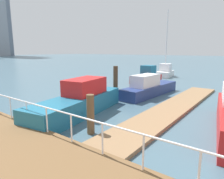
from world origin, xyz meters
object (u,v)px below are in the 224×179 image
at_px(moored_boat_3, 80,101).
at_px(moored_boat_0, 165,71).
at_px(moored_boat_4, 147,77).
at_px(moored_boat_1, 149,88).

bearing_deg(moored_boat_3, moored_boat_0, 7.88).
distance_m(moored_boat_3, moored_boat_4, 13.26).
relative_size(moored_boat_1, moored_boat_3, 0.95).
distance_m(moored_boat_0, moored_boat_3, 19.70).
relative_size(moored_boat_0, moored_boat_4, 2.11).
bearing_deg(moored_boat_0, moored_boat_4, -176.62).
xyz_separation_m(moored_boat_0, moored_boat_3, (-19.51, -2.70, 0.01)).
bearing_deg(moored_boat_0, moored_boat_3, -172.12).
xyz_separation_m(moored_boat_1, moored_boat_4, (6.04, 3.33, 0.02)).
height_order(moored_boat_3, moored_boat_4, moored_boat_3).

